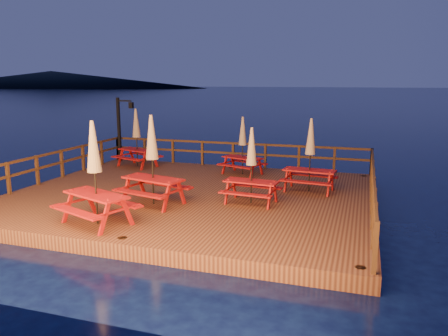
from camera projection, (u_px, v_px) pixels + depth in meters
The scene contains 12 objects.
ground at pixel (193, 204), 15.08m from camera, with size 500.00×500.00×0.00m, color black.
deck at pixel (193, 198), 15.04m from camera, with size 12.00×10.00×0.40m, color #442116.
deck_piles at pixel (193, 212), 15.14m from camera, with size 11.44×9.44×1.40m.
railing at pixel (210, 162), 16.51m from camera, with size 11.80×9.75×1.10m.
lamp_post at pixel (122, 123), 20.51m from camera, with size 0.85×0.18×3.00m.
headland_left at pixel (51, 79), 239.61m from camera, with size 180.00×84.00×9.00m, color black.
picnic_table_0 at pixel (95, 171), 11.48m from camera, with size 2.38×2.18×2.78m.
picnic_table_1 at pixel (137, 137), 19.29m from camera, with size 2.18×1.99×2.57m.
picnic_table_2 at pixel (310, 154), 14.96m from camera, with size 1.91×1.63×2.53m.
picnic_table_3 at pixel (152, 159), 13.35m from camera, with size 2.26×2.01×2.78m.
picnic_table_4 at pixel (251, 164), 13.49m from camera, with size 1.78×1.51×2.38m.
picnic_table_5 at pixel (243, 145), 17.72m from camera, with size 1.99×1.81×2.36m.
Camera 1 is at (5.50, -13.50, 4.21)m, focal length 35.00 mm.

